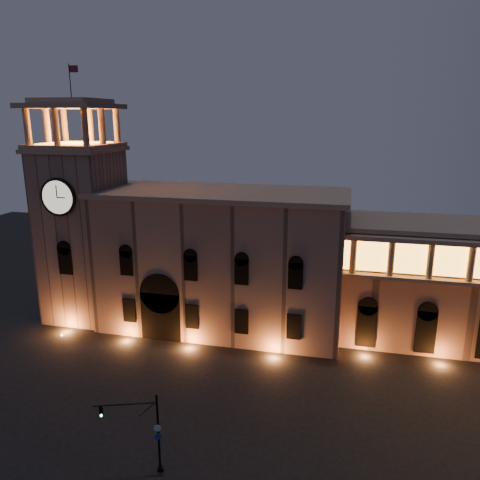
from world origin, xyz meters
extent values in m
plane|color=black|center=(0.00, 0.00, 0.00)|extent=(160.00, 160.00, 0.00)
cube|color=#8E6C5C|center=(-2.00, 22.00, 8.50)|extent=(30.00, 12.00, 17.00)
cube|color=#9E826D|center=(-2.00, 22.00, 17.30)|extent=(30.80, 12.80, 0.60)
cube|color=black|center=(-8.00, 16.60, 3.00)|extent=(5.00, 1.40, 6.00)
cylinder|color=black|center=(-8.00, 16.60, 6.00)|extent=(5.00, 1.40, 5.00)
cube|color=#FC9D32|center=(-8.00, 16.40, 2.80)|extent=(4.20, 0.20, 5.00)
cube|color=#8E6C5C|center=(-20.50, 21.00, 11.00)|extent=(9.00, 9.00, 22.00)
cube|color=#9E826D|center=(-20.50, 21.00, 22.25)|extent=(9.80, 9.80, 0.50)
cylinder|color=black|center=(-20.50, 16.32, 17.00)|extent=(4.60, 0.35, 4.60)
cylinder|color=beige|center=(-20.50, 16.18, 17.00)|extent=(4.00, 0.12, 4.00)
cube|color=#9E826D|center=(-20.50, 21.00, 22.75)|extent=(9.40, 9.40, 0.50)
cube|color=#FC9D32|center=(-20.50, 21.00, 23.05)|extent=(6.80, 6.80, 0.15)
cylinder|color=#9E826D|center=(-24.30, 17.20, 25.10)|extent=(0.76, 0.76, 4.20)
cylinder|color=#9E826D|center=(-20.50, 17.20, 25.10)|extent=(0.76, 0.76, 4.20)
cylinder|color=#9E826D|center=(-16.70, 17.20, 25.10)|extent=(0.76, 0.76, 4.20)
cylinder|color=#9E826D|center=(-24.30, 24.80, 25.10)|extent=(0.76, 0.76, 4.20)
cylinder|color=#9E826D|center=(-20.50, 24.80, 25.10)|extent=(0.76, 0.76, 4.20)
cylinder|color=#9E826D|center=(-16.70, 24.80, 25.10)|extent=(0.76, 0.76, 4.20)
cylinder|color=#9E826D|center=(-24.30, 21.00, 25.10)|extent=(0.76, 0.76, 4.20)
cylinder|color=#9E826D|center=(-16.70, 21.00, 25.10)|extent=(0.76, 0.76, 4.20)
cube|color=#9E826D|center=(-20.50, 21.00, 27.50)|extent=(9.80, 9.80, 0.60)
cube|color=#9E826D|center=(-20.50, 21.00, 28.10)|extent=(7.50, 7.50, 0.60)
cylinder|color=black|center=(-20.50, 21.00, 30.40)|extent=(0.10, 0.10, 4.00)
plane|color=maroon|center=(-19.90, 21.00, 31.80)|extent=(1.20, 0.00, 1.20)
cylinder|color=#9E826D|center=(14.00, 18.50, 11.50)|extent=(0.70, 0.70, 4.00)
cylinder|color=#9E826D|center=(18.00, 18.50, 11.50)|extent=(0.70, 0.70, 4.00)
cylinder|color=#9E826D|center=(22.00, 18.50, 11.50)|extent=(0.70, 0.70, 4.00)
cylinder|color=#9E826D|center=(26.00, 18.50, 11.50)|extent=(0.70, 0.70, 4.00)
cylinder|color=black|center=(0.27, -4.30, 3.20)|extent=(0.18, 0.18, 6.41)
cylinder|color=black|center=(0.27, -4.30, 0.14)|extent=(0.51, 0.51, 0.27)
sphere|color=black|center=(0.27, -4.30, 6.50)|extent=(0.26, 0.26, 0.26)
cylinder|color=black|center=(-1.89, -5.05, 5.95)|extent=(4.36, 1.60, 0.11)
cube|color=black|center=(-3.53, -5.61, 5.49)|extent=(0.34, 0.33, 0.78)
cylinder|color=#0CE53F|center=(-3.48, -5.75, 5.23)|extent=(0.18, 0.12, 0.16)
cylinder|color=silver|center=(0.27, -4.44, 3.84)|extent=(0.53, 0.21, 0.55)
cylinder|color=navy|center=(0.27, -4.44, 3.11)|extent=(0.53, 0.21, 0.55)
camera|label=1|loc=(13.12, -32.24, 26.31)|focal=35.00mm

